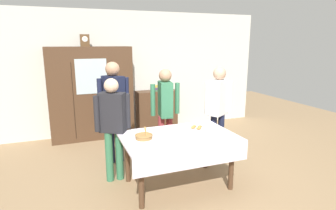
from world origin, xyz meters
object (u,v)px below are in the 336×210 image
object	(u,v)px
mantel_clock	(85,40)
bookshelf_low	(157,110)
book_stack	(157,88)
spoon_far_left	(213,135)
tea_cup_front_edge	(230,137)
spoon_near_right	(217,130)
person_behind_table_left	(218,104)
tea_cup_mid_right	(217,138)
person_behind_table_right	(114,102)
tea_cup_center	(154,143)
person_by_cabinet	(113,120)
dining_table	(179,143)
bread_basket	(144,136)
tea_cup_near_left	(144,147)
person_beside_shelf	(165,106)
wall_cabinet	(91,94)
spoon_center	(180,132)
pastry_plate	(197,128)
tea_cup_back_edge	(130,133)

from	to	relation	value
mantel_clock	bookshelf_low	distance (m)	2.21
book_stack	spoon_far_left	xyz separation A→B (m)	(-0.12, -2.78, -0.23)
tea_cup_front_edge	spoon_near_right	xyz separation A→B (m)	(0.01, 0.36, -0.02)
mantel_clock	person_behind_table_left	size ratio (longest dim) A/B	0.15
tea_cup_mid_right	person_behind_table_right	distance (m)	1.86
tea_cup_center	person_by_cabinet	world-z (taller)	person_by_cabinet
dining_table	book_stack	bearing A→B (deg)	77.97
bookshelf_low	bread_basket	bearing A→B (deg)	-112.21
mantel_clock	spoon_near_right	size ratio (longest dim) A/B	2.02
tea_cup_near_left	person_beside_shelf	size ratio (longest dim) A/B	0.08
book_stack	bread_basket	xyz separation A→B (m)	(-1.05, -2.57, -0.20)
wall_cabinet	tea_cup_center	size ratio (longest dim) A/B	14.92
spoon_center	bread_basket	bearing A→B (deg)	-170.13
bread_basket	pastry_plate	xyz separation A→B (m)	(0.86, 0.13, -0.02)
tea_cup_mid_right	pastry_plate	bearing A→B (deg)	93.08
mantel_clock	tea_cup_back_edge	bearing A→B (deg)	-81.61
person_behind_table_left	bookshelf_low	bearing A→B (deg)	103.15
mantel_clock	spoon_near_right	xyz separation A→B (m)	(1.58, -2.56, -1.30)
tea_cup_mid_right	tea_cup_center	world-z (taller)	same
book_stack	bread_basket	size ratio (longest dim) A/B	0.95
book_stack	person_behind_table_right	distance (m)	1.93
dining_table	pastry_plate	bearing A→B (deg)	28.46
tea_cup_near_left	tea_cup_center	world-z (taller)	same
mantel_clock	tea_cup_near_left	bearing A→B (deg)	-82.50
person_behind_table_right	person_behind_table_left	bearing A→B (deg)	-15.73
wall_cabinet	tea_cup_front_edge	distance (m)	3.29
mantel_clock	person_behind_table_left	xyz separation A→B (m)	(1.99, -1.91, -1.07)
dining_table	person_behind_table_right	distance (m)	1.41
tea_cup_back_edge	person_behind_table_left	world-z (taller)	person_behind_table_left
spoon_center	wall_cabinet	bearing A→B (deg)	112.19
tea_cup_front_edge	tea_cup_mid_right	world-z (taller)	same
book_stack	tea_cup_front_edge	bearing A→B (deg)	-89.18
tea_cup_center	bread_basket	world-z (taller)	bread_basket
tea_cup_near_left	tea_cup_back_edge	bearing A→B (deg)	93.96
tea_cup_near_left	pastry_plate	world-z (taller)	tea_cup_near_left
person_beside_shelf	person_behind_table_right	distance (m)	0.86
pastry_plate	bookshelf_low	bearing A→B (deg)	85.50
bookshelf_low	pastry_plate	xyz separation A→B (m)	(-0.19, -2.44, 0.31)
book_stack	spoon_center	size ratio (longest dim) A/B	1.92
tea_cup_center	tea_cup_near_left	bearing A→B (deg)	-146.54
tea_cup_back_edge	person_beside_shelf	size ratio (longest dim) A/B	0.08
dining_table	spoon_center	world-z (taller)	spoon_center
tea_cup_near_left	bread_basket	bearing A→B (deg)	74.89
tea_cup_mid_right	person_beside_shelf	distance (m)	1.32
wall_cabinet	spoon_center	bearing A→B (deg)	-67.81
tea_cup_center	spoon_center	world-z (taller)	tea_cup_center
pastry_plate	spoon_center	bearing A→B (deg)	-173.94
wall_cabinet	tea_cup_front_edge	bearing A→B (deg)	-62.74
bread_basket	tea_cup_mid_right	bearing A→B (deg)	-24.12
bookshelf_low	spoon_near_right	world-z (taller)	bookshelf_low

